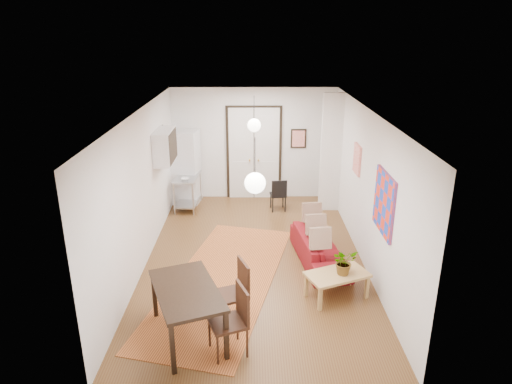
{
  "coord_description": "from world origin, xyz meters",
  "views": [
    {
      "loc": [
        -0.03,
        -8.04,
        4.3
      ],
      "look_at": [
        0.03,
        0.39,
        1.25
      ],
      "focal_mm": 32.0,
      "sensor_mm": 36.0,
      "label": 1
    }
  ],
  "objects_px": {
    "sofa": "(320,248)",
    "coffee_table": "(337,277)",
    "fridge": "(186,167)",
    "black_side_chair": "(278,191)",
    "dining_table": "(187,294)",
    "dining_chair_near": "(230,285)",
    "dining_chair_far": "(228,312)",
    "kitchen_counter": "(188,188)"
  },
  "relations": [
    {
      "from": "black_side_chair",
      "to": "fridge",
      "type": "bearing_deg",
      "value": -19.64
    },
    {
      "from": "sofa",
      "to": "dining_chair_far",
      "type": "relative_size",
      "value": 1.93
    },
    {
      "from": "sofa",
      "to": "dining_chair_far",
      "type": "height_order",
      "value": "dining_chair_far"
    },
    {
      "from": "kitchen_counter",
      "to": "dining_chair_far",
      "type": "relative_size",
      "value": 1.12
    },
    {
      "from": "fridge",
      "to": "dining_chair_near",
      "type": "relative_size",
      "value": 1.87
    },
    {
      "from": "coffee_table",
      "to": "dining_table",
      "type": "relative_size",
      "value": 0.7
    },
    {
      "from": "sofa",
      "to": "dining_table",
      "type": "relative_size",
      "value": 1.16
    },
    {
      "from": "dining_table",
      "to": "dining_chair_near",
      "type": "distance_m",
      "value": 0.76
    },
    {
      "from": "dining_table",
      "to": "dining_chair_far",
      "type": "relative_size",
      "value": 1.66
    },
    {
      "from": "fridge",
      "to": "black_side_chair",
      "type": "distance_m",
      "value": 2.45
    },
    {
      "from": "fridge",
      "to": "black_side_chair",
      "type": "relative_size",
      "value": 2.29
    },
    {
      "from": "fridge",
      "to": "dining_chair_far",
      "type": "relative_size",
      "value": 1.87
    },
    {
      "from": "kitchen_counter",
      "to": "dining_chair_near",
      "type": "distance_m",
      "value": 4.87
    },
    {
      "from": "dining_chair_far",
      "to": "black_side_chair",
      "type": "relative_size",
      "value": 1.22
    },
    {
      "from": "sofa",
      "to": "dining_chair_near",
      "type": "relative_size",
      "value": 1.93
    },
    {
      "from": "coffee_table",
      "to": "fridge",
      "type": "bearing_deg",
      "value": 124.48
    },
    {
      "from": "kitchen_counter",
      "to": "fridge",
      "type": "xyz_separation_m",
      "value": [
        -0.08,
        0.42,
        0.41
      ]
    },
    {
      "from": "dining_chair_near",
      "to": "dining_chair_far",
      "type": "distance_m",
      "value": 0.7
    },
    {
      "from": "coffee_table",
      "to": "dining_chair_near",
      "type": "relative_size",
      "value": 1.16
    },
    {
      "from": "coffee_table",
      "to": "fridge",
      "type": "distance_m",
      "value": 5.54
    },
    {
      "from": "coffee_table",
      "to": "dining_chair_far",
      "type": "distance_m",
      "value": 2.17
    },
    {
      "from": "sofa",
      "to": "coffee_table",
      "type": "height_order",
      "value": "sofa"
    },
    {
      "from": "sofa",
      "to": "coffee_table",
      "type": "distance_m",
      "value": 1.27
    },
    {
      "from": "dining_chair_far",
      "to": "black_side_chair",
      "type": "distance_m",
      "value": 5.38
    },
    {
      "from": "fridge",
      "to": "kitchen_counter",
      "type": "bearing_deg",
      "value": -71.14
    },
    {
      "from": "coffee_table",
      "to": "dining_table",
      "type": "distance_m",
      "value": 2.59
    },
    {
      "from": "sofa",
      "to": "fridge",
      "type": "bearing_deg",
      "value": 34.51
    },
    {
      "from": "sofa",
      "to": "black_side_chair",
      "type": "distance_m",
      "value": 2.84
    },
    {
      "from": "coffee_table",
      "to": "black_side_chair",
      "type": "xyz_separation_m",
      "value": [
        -0.78,
        4.01,
        0.08
      ]
    },
    {
      "from": "kitchen_counter",
      "to": "dining_chair_far",
      "type": "bearing_deg",
      "value": -72.45
    },
    {
      "from": "fridge",
      "to": "dining_chair_far",
      "type": "bearing_deg",
      "value": -68.77
    },
    {
      "from": "coffee_table",
      "to": "black_side_chair",
      "type": "distance_m",
      "value": 4.09
    },
    {
      "from": "dining_table",
      "to": "dining_chair_far",
      "type": "height_order",
      "value": "dining_chair_far"
    },
    {
      "from": "dining_table",
      "to": "dining_chair_far",
      "type": "distance_m",
      "value": 0.66
    },
    {
      "from": "fridge",
      "to": "dining_chair_near",
      "type": "bearing_deg",
      "value": -67.04
    },
    {
      "from": "dining_table",
      "to": "black_side_chair",
      "type": "height_order",
      "value": "black_side_chair"
    },
    {
      "from": "fridge",
      "to": "dining_chair_far",
      "type": "height_order",
      "value": "fridge"
    },
    {
      "from": "fridge",
      "to": "dining_chair_near",
      "type": "xyz_separation_m",
      "value": [
        1.37,
        -5.12,
        -0.36
      ]
    },
    {
      "from": "kitchen_counter",
      "to": "dining_chair_near",
      "type": "relative_size",
      "value": 1.12
    },
    {
      "from": "kitchen_counter",
      "to": "dining_table",
      "type": "distance_m",
      "value": 5.2
    },
    {
      "from": "sofa",
      "to": "black_side_chair",
      "type": "bearing_deg",
      "value": 5.68
    },
    {
      "from": "sofa",
      "to": "coffee_table",
      "type": "bearing_deg",
      "value": 176.87
    }
  ]
}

